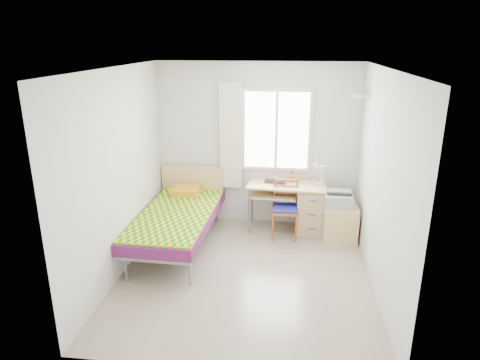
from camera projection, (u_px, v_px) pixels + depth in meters
name	position (u px, v px, depth m)	size (l,w,h in m)	color
floor	(245.00, 273.00, 5.59)	(3.50, 3.50, 0.00)	#BCAD93
ceiling	(246.00, 68.00, 4.77)	(3.50, 3.50, 0.00)	white
wall_back	(257.00, 145.00, 6.83)	(3.20, 3.20, 0.00)	silver
wall_left	(119.00, 174.00, 5.36)	(3.50, 3.50, 0.00)	silver
wall_right	(382.00, 184.00, 5.00)	(3.50, 3.50, 0.00)	silver
window	(276.00, 130.00, 6.70)	(1.10, 0.04, 1.30)	white
curtain	(231.00, 136.00, 6.76)	(0.35, 0.05, 1.70)	#F7F2CC
floating_shelf	(361.00, 96.00, 6.07)	(0.20, 0.32, 0.03)	white
bed	(178.00, 217.00, 6.22)	(1.08, 2.20, 0.94)	gray
desk	(307.00, 206.00, 6.73)	(1.25, 0.63, 0.76)	#E3AE77
chair	(286.00, 205.00, 6.52)	(0.40, 0.40, 0.91)	#9D3E1E
cabinet	(340.00, 222.00, 6.46)	(0.51, 0.46, 0.55)	#D1BB6B
printer	(338.00, 198.00, 6.38)	(0.40, 0.46, 0.20)	#A7A9AF
laptop	(274.00, 183.00, 6.69)	(0.35, 0.22, 0.03)	black
pen_cup	(292.00, 179.00, 6.77)	(0.08, 0.08, 0.10)	orange
task_lamp	(319.00, 171.00, 6.48)	(0.23, 0.32, 0.41)	white
book	(272.00, 194.00, 6.73)	(0.15, 0.21, 0.02)	gray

